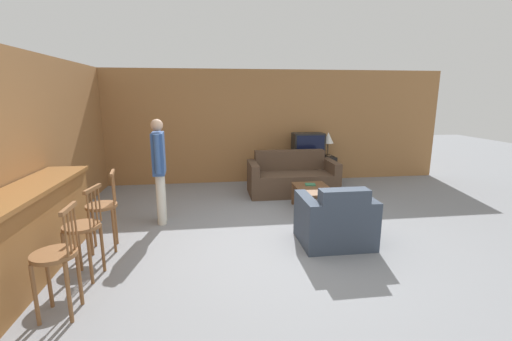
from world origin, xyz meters
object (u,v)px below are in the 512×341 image
Objects in this scene: bar_chair_near at (57,261)px; armchair_near at (335,222)px; couch_far at (292,178)px; book_on_table at (310,185)px; tv at (308,145)px; table_lamp at (328,139)px; person_by_window at (159,166)px; bar_chair_far at (103,210)px; bar_chair_mid at (83,232)px; coffee_table at (314,191)px; tv_unit at (307,170)px.

bar_chair_near reaches higher than armchair_near.
couch_far is 8.91× the size of book_on_table.
couch_far reaches higher than book_on_table.
tv reaches higher than book_on_table.
table_lamp is 0.33× the size of person_by_window.
bar_chair_far is 1.17m from person_by_window.
bar_chair_mid is at bearing -133.70° from tv.
book_on_table is at bearing 32.62° from bar_chair_mid.
couch_far is 1.96× the size of coffee_table.
tv reaches higher than tv_unit.
couch_far is (3.10, 3.72, -0.23)m from bar_chair_near.
coffee_table is at bearing -84.54° from couch_far.
bar_chair_near is at bearing -141.52° from coffee_table.
coffee_table is (0.11, -1.17, 0.04)m from couch_far.
person_by_window is (-2.48, -1.40, 0.62)m from couch_far.
tv_unit is 0.75× the size of person_by_window.
person_by_window is at bearing 55.88° from bar_chair_far.
tv is at bearing 35.75° from person_by_window.
armchair_near is (3.10, -0.23, -0.23)m from bar_chair_far.
bar_chair_mid is 1.14× the size of coffee_table.
armchair_near is 3.43m from tv.
person_by_window reaches higher than tv.
couch_far is at bearing 95.81° from book_on_table.
book_on_table is 0.12× the size of person_by_window.
armchair_near is at bearing -4.30° from bar_chair_far.
couch_far is 3.29× the size of table_lamp.
coffee_table is 2.67m from person_by_window.
book_on_table is at bearing 8.99° from person_by_window.
couch_far is 1.17m from coffee_table.
person_by_window reaches higher than tv_unit.
bar_chair_mid is at bearing -110.60° from person_by_window.
bar_chair_near is 0.68m from bar_chair_mid.
couch_far is 1.09× the size of person_by_window.
couch_far is at bearing 50.20° from bar_chair_near.
bar_chair_mid is (-0.00, 0.68, 0.00)m from bar_chair_near.
tv is at bearing 80.49° from armchair_near.
tv is at bearing 77.12° from coffee_table.
table_lamp reaches higher than armchair_near.
bar_chair_near is 1.00× the size of bar_chair_mid.
tv_unit is at bearing 90.00° from tv.
person_by_window is (-2.48, 1.14, 0.62)m from armchair_near.
tv_unit is (3.66, 3.10, -0.23)m from bar_chair_far.
bar_chair_near is 1.14× the size of coffee_table.
table_lamp is (4.13, 4.51, 0.49)m from bar_chair_near.
bar_chair_near reaches higher than couch_far.
couch_far is at bearing 29.35° from person_by_window.
tv reaches higher than bar_chair_mid.
coffee_table is at bearing -102.88° from tv.
couch_far is 1.00m from book_on_table.
bar_chair_far reaches higher than couch_far.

